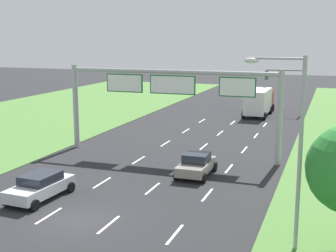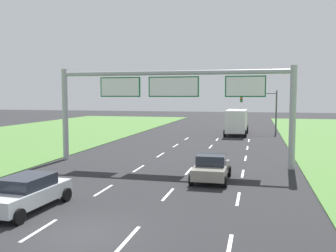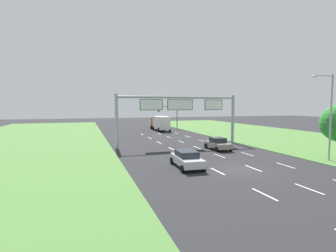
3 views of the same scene
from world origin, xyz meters
name	(u,v)px [view 1 (image 1 of 3)]	position (x,y,z in m)	size (l,w,h in m)	color
ground_plane	(78,220)	(0.00, 0.00, 0.00)	(200.00, 200.00, 0.00)	#262628
lane_dashes_inner_left	(102,183)	(-1.75, 6.00, 0.00)	(0.14, 50.40, 0.01)	white
lane_dashes_inner_right	(153,188)	(1.75, 6.00, 0.00)	(0.14, 50.40, 0.01)	white
lane_dashes_slip	(207,195)	(5.25, 6.00, 0.00)	(0.14, 50.40, 0.01)	white
car_near_red	(40,186)	(-3.68, 2.09, 0.78)	(2.33, 4.55, 1.50)	silver
car_lead_silver	(196,164)	(3.51, 9.62, 0.76)	(2.11, 4.01, 1.53)	gray
box_truck	(259,101)	(3.63, 36.09, 1.71)	(2.79, 8.25, 3.16)	#B21E19
sign_gantry	(171,93)	(0.10, 14.23, 4.96)	(17.24, 0.44, 7.00)	#9EA0A5
traffic_light_mast	(288,82)	(6.59, 38.68, 3.87)	(4.76, 0.49, 5.60)	#47494F
street_lamp	(292,136)	(10.39, 0.29, 5.08)	(2.61, 0.32, 8.50)	#9EA0A5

